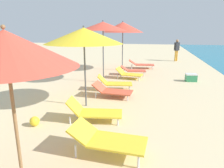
{
  "coord_description": "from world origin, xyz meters",
  "views": [
    {
      "loc": [
        1.53,
        3.88,
        2.4
      ],
      "look_at": [
        0.38,
        9.48,
        0.89
      ],
      "focal_mm": 33.13,
      "sensor_mm": 36.0,
      "label": 1
    }
  ],
  "objects_px": {
    "lounger_fifth_inland": "(114,83)",
    "beach_ball": "(35,121)",
    "lounger_third_shoreside": "(107,139)",
    "lounger_farthest_shoreside": "(141,64)",
    "lounger_fifth_shoreside": "(129,74)",
    "lounger_farthest_inland": "(133,70)",
    "umbrella_third": "(6,49)",
    "cooler_box": "(191,78)",
    "umbrella_fifth": "(103,26)",
    "umbrella_fourth": "(84,36)",
    "umbrella_farthest": "(123,27)",
    "lounger_fourth_inland": "(93,111)",
    "lounger_fourth_shoreside": "(112,90)",
    "person_walking_near": "(177,48)"
  },
  "relations": [
    {
      "from": "lounger_fourth_inland",
      "to": "beach_ball",
      "type": "height_order",
      "value": "lounger_fourth_inland"
    },
    {
      "from": "beach_ball",
      "to": "umbrella_fourth",
      "type": "bearing_deg",
      "value": 63.33
    },
    {
      "from": "lounger_third_shoreside",
      "to": "umbrella_fourth",
      "type": "height_order",
      "value": "umbrella_fourth"
    },
    {
      "from": "umbrella_farthest",
      "to": "lounger_fourth_inland",
      "type": "bearing_deg",
      "value": -87.35
    },
    {
      "from": "umbrella_third",
      "to": "lounger_farthest_shoreside",
      "type": "xyz_separation_m",
      "value": [
        1.08,
        10.78,
        -1.88
      ]
    },
    {
      "from": "umbrella_third",
      "to": "cooler_box",
      "type": "distance_m",
      "value": 8.83
    },
    {
      "from": "lounger_fifth_inland",
      "to": "cooler_box",
      "type": "height_order",
      "value": "lounger_fifth_inland"
    },
    {
      "from": "lounger_third_shoreside",
      "to": "person_walking_near",
      "type": "bearing_deg",
      "value": 83.39
    },
    {
      "from": "umbrella_fourth",
      "to": "umbrella_farthest",
      "type": "bearing_deg",
      "value": 87.94
    },
    {
      "from": "umbrella_third",
      "to": "lounger_third_shoreside",
      "type": "bearing_deg",
      "value": 48.04
    },
    {
      "from": "lounger_third_shoreside",
      "to": "lounger_farthest_shoreside",
      "type": "height_order",
      "value": "lounger_third_shoreside"
    },
    {
      "from": "lounger_farthest_shoreside",
      "to": "person_walking_near",
      "type": "bearing_deg",
      "value": 51.35
    },
    {
      "from": "umbrella_farthest",
      "to": "umbrella_fifth",
      "type": "bearing_deg",
      "value": -97.52
    },
    {
      "from": "lounger_fourth_inland",
      "to": "lounger_farthest_inland",
      "type": "relative_size",
      "value": 1.07
    },
    {
      "from": "lounger_fourth_shoreside",
      "to": "lounger_farthest_inland",
      "type": "distance_m",
      "value": 3.98
    },
    {
      "from": "lounger_fifth_inland",
      "to": "beach_ball",
      "type": "height_order",
      "value": "lounger_fifth_inland"
    },
    {
      "from": "lounger_fourth_shoreside",
      "to": "person_walking_near",
      "type": "xyz_separation_m",
      "value": [
        3.12,
        9.79,
        0.76
      ]
    },
    {
      "from": "umbrella_fifth",
      "to": "person_walking_near",
      "type": "bearing_deg",
      "value": 62.92
    },
    {
      "from": "umbrella_fifth",
      "to": "person_walking_near",
      "type": "relative_size",
      "value": 1.68
    },
    {
      "from": "lounger_third_shoreside",
      "to": "lounger_fifth_shoreside",
      "type": "distance_m",
      "value": 6.6
    },
    {
      "from": "umbrella_farthest",
      "to": "cooler_box",
      "type": "bearing_deg",
      "value": -29.67
    },
    {
      "from": "umbrella_fourth",
      "to": "umbrella_fifth",
      "type": "distance_m",
      "value": 3.14
    },
    {
      "from": "person_walking_near",
      "to": "lounger_fourth_inland",
      "type": "bearing_deg",
      "value": 124.98
    },
    {
      "from": "lounger_fifth_shoreside",
      "to": "cooler_box",
      "type": "xyz_separation_m",
      "value": [
        2.99,
        0.03,
        -0.08
      ]
    },
    {
      "from": "lounger_fifth_inland",
      "to": "lounger_fifth_shoreside",
      "type": "bearing_deg",
      "value": 72.05
    },
    {
      "from": "umbrella_third",
      "to": "lounger_third_shoreside",
      "type": "height_order",
      "value": "umbrella_third"
    },
    {
      "from": "umbrella_fifth",
      "to": "lounger_farthest_inland",
      "type": "bearing_deg",
      "value": 58.33
    },
    {
      "from": "lounger_fifth_shoreside",
      "to": "beach_ball",
      "type": "distance_m",
      "value": 6.0
    },
    {
      "from": "lounger_third_shoreside",
      "to": "lounger_farthest_shoreside",
      "type": "distance_m",
      "value": 9.6
    },
    {
      "from": "lounger_third_shoreside",
      "to": "lounger_farthest_inland",
      "type": "bearing_deg",
      "value": 96.14
    },
    {
      "from": "lounger_third_shoreside",
      "to": "lounger_fourth_shoreside",
      "type": "bearing_deg",
      "value": 104.07
    },
    {
      "from": "lounger_fourth_inland",
      "to": "beach_ball",
      "type": "xyz_separation_m",
      "value": [
        -1.39,
        -0.61,
        -0.15
      ]
    },
    {
      "from": "umbrella_fifth",
      "to": "cooler_box",
      "type": "bearing_deg",
      "value": 14.09
    },
    {
      "from": "lounger_third_shoreside",
      "to": "beach_ball",
      "type": "relative_size",
      "value": 6.06
    },
    {
      "from": "lounger_third_shoreside",
      "to": "lounger_fourth_shoreside",
      "type": "xyz_separation_m",
      "value": [
        -0.63,
        3.54,
        -0.07
      ]
    },
    {
      "from": "person_walking_near",
      "to": "lounger_fourth_shoreside",
      "type": "bearing_deg",
      "value": 122.38
    },
    {
      "from": "umbrella_fifth",
      "to": "lounger_farthest_inland",
      "type": "relative_size",
      "value": 1.97
    },
    {
      "from": "lounger_fifth_shoreside",
      "to": "lounger_farthest_inland",
      "type": "xyz_separation_m",
      "value": [
        0.11,
        0.92,
        0.01
      ]
    },
    {
      "from": "umbrella_fourth",
      "to": "person_walking_near",
      "type": "distance_m",
      "value": 11.54
    },
    {
      "from": "umbrella_third",
      "to": "lounger_farthest_inland",
      "type": "height_order",
      "value": "umbrella_third"
    },
    {
      "from": "lounger_third_shoreside",
      "to": "lounger_farthest_inland",
      "type": "height_order",
      "value": "lounger_third_shoreside"
    },
    {
      "from": "lounger_farthest_shoreside",
      "to": "lounger_farthest_inland",
      "type": "distance_m",
      "value": 2.11
    },
    {
      "from": "lounger_farthest_inland",
      "to": "cooler_box",
      "type": "bearing_deg",
      "value": -24.24
    },
    {
      "from": "lounger_fourth_shoreside",
      "to": "person_walking_near",
      "type": "distance_m",
      "value": 10.3
    },
    {
      "from": "lounger_fourth_shoreside",
      "to": "lounger_fifth_inland",
      "type": "height_order",
      "value": "lounger_fifth_inland"
    },
    {
      "from": "umbrella_fourth",
      "to": "umbrella_fifth",
      "type": "height_order",
      "value": "umbrella_fifth"
    },
    {
      "from": "umbrella_fifth",
      "to": "lounger_fifth_shoreside",
      "type": "relative_size",
      "value": 2.05
    },
    {
      "from": "beach_ball",
      "to": "cooler_box",
      "type": "distance_m",
      "value": 7.45
    },
    {
      "from": "lounger_fifth_inland",
      "to": "cooler_box",
      "type": "bearing_deg",
      "value": 24.28
    },
    {
      "from": "umbrella_farthest",
      "to": "lounger_farthest_inland",
      "type": "height_order",
      "value": "umbrella_farthest"
    }
  ]
}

